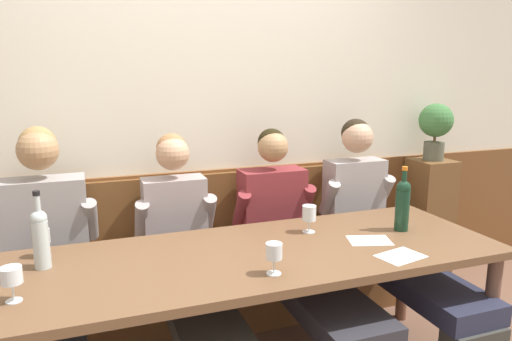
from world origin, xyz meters
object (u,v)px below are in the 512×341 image
object	(u,v)px
dining_table	(258,267)
person_center_right_seat	(386,233)
person_center_left_seat	(42,276)
wine_glass_center_front	(274,253)
wine_bottle_amber_mid	(40,236)
wine_glass_near_bucket	(309,214)
wine_glass_mid_left	(11,276)
wine_bottle_clear_water	(403,203)
potted_plant	(436,125)
person_right_seat	(189,264)
wall_bench	(219,280)
wine_glass_right_end	(43,237)
person_left_seat	(297,250)

from	to	relation	value
dining_table	person_center_right_seat	bearing A→B (deg)	18.83
person_center_left_seat	wine_glass_center_front	world-z (taller)	person_center_left_seat
wine_bottle_amber_mid	person_center_right_seat	bearing A→B (deg)	5.31
dining_table	wine_glass_near_bucket	world-z (taller)	wine_glass_near_bucket
wine_glass_mid_left	wine_glass_center_front	world-z (taller)	wine_glass_center_front
wine_glass_center_front	wine_bottle_clear_water	bearing A→B (deg)	18.50
wine_glass_center_front	potted_plant	size ratio (longest dim) A/B	0.33
person_right_seat	potted_plant	distance (m)	2.06
person_right_seat	wine_glass_center_front	xyz separation A→B (m)	(0.25, -0.57, 0.24)
person_right_seat	wine_glass_center_front	bearing A→B (deg)	-66.58
wall_bench	wine_glass_mid_left	xyz separation A→B (m)	(-1.03, -0.87, 0.56)
wine_bottle_clear_water	wine_glass_center_front	distance (m)	0.91
dining_table	person_center_right_seat	xyz separation A→B (m)	(0.96, 0.33, -0.05)
person_right_seat	wine_glass_mid_left	world-z (taller)	person_right_seat
wine_glass_mid_left	wine_glass_right_end	bearing A→B (deg)	80.31
wine_glass_near_bucket	person_center_right_seat	bearing A→B (deg)	14.32
wine_glass_mid_left	potted_plant	bearing A→B (deg)	18.71
wall_bench	person_right_seat	xyz separation A→B (m)	(-0.27, -0.40, 0.31)
person_center_left_seat	wine_glass_right_end	world-z (taller)	person_center_left_seat
person_left_seat	person_right_seat	bearing A→B (deg)	-179.82
person_center_left_seat	wine_bottle_clear_water	xyz separation A→B (m)	(1.81, -0.31, 0.27)
person_left_seat	wine_glass_right_end	world-z (taller)	person_left_seat
person_center_right_seat	wine_glass_mid_left	bearing A→B (deg)	-166.48
wall_bench	person_left_seat	world-z (taller)	person_left_seat
person_left_seat	wine_bottle_amber_mid	distance (m)	1.34
wine_bottle_clear_water	wine_glass_center_front	xyz separation A→B (m)	(-0.86, -0.29, -0.06)
potted_plant	wine_bottle_amber_mid	bearing A→B (deg)	-166.87
person_right_seat	person_center_right_seat	distance (m)	1.23
wall_bench	wine_glass_near_bucket	xyz separation A→B (m)	(0.35, -0.55, 0.56)
wall_bench	wine_glass_near_bucket	world-z (taller)	wall_bench
wall_bench	potted_plant	size ratio (longest dim) A/B	6.51
person_right_seat	wine_bottle_amber_mid	distance (m)	0.76
person_right_seat	wine_bottle_clear_water	world-z (taller)	person_right_seat
wine_glass_near_bucket	wine_bottle_clear_water	bearing A→B (deg)	-16.10
wine_bottle_amber_mid	potted_plant	distance (m)	2.68
person_center_left_seat	wine_bottle_amber_mid	bearing A→B (deg)	-81.54
wine_bottle_amber_mid	wine_glass_near_bucket	distance (m)	1.30
wine_bottle_amber_mid	potted_plant	bearing A→B (deg)	13.13
person_left_seat	wine_glass_center_front	xyz separation A→B (m)	(-0.38, -0.57, 0.25)
person_center_right_seat	potted_plant	bearing A→B (deg)	31.93
wine_bottle_amber_mid	person_right_seat	bearing A→B (deg)	13.77
person_left_seat	wine_bottle_amber_mid	size ratio (longest dim) A/B	3.73
person_left_seat	potted_plant	xyz separation A→B (m)	(1.29, 0.44, 0.62)
person_right_seat	wine_bottle_amber_mid	xyz separation A→B (m)	(-0.68, -0.17, 0.29)
dining_table	wine_glass_right_end	xyz separation A→B (m)	(-0.95, 0.28, 0.17)
person_left_seat	dining_table	bearing A→B (deg)	-138.03
person_right_seat	potted_plant	world-z (taller)	potted_plant
dining_table	wall_bench	bearing A→B (deg)	90.00
wall_bench	person_right_seat	size ratio (longest dim) A/B	2.08
wine_glass_right_end	wine_glass_near_bucket	bearing A→B (deg)	-4.85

